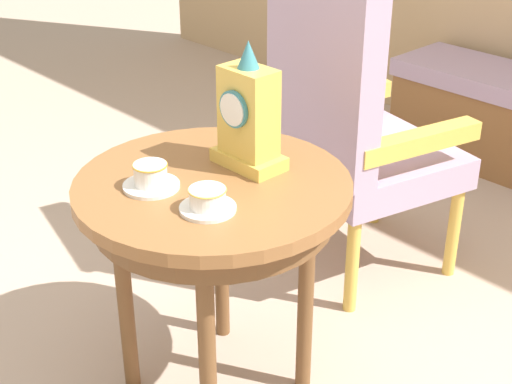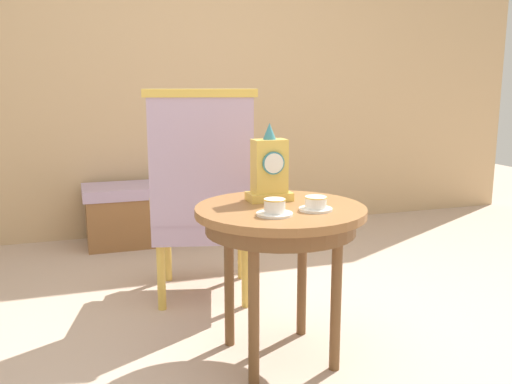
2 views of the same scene
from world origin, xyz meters
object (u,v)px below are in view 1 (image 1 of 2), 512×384
(teacup_right, at_px, (208,200))
(teacup_left, at_px, (151,177))
(armchair, at_px, (349,117))
(window_bench, at_px, (502,119))
(mantel_clock, at_px, (248,118))
(side_table, at_px, (212,209))

(teacup_right, bearing_deg, teacup_left, -171.91)
(teacup_left, xyz_separation_m, teacup_right, (0.19, 0.03, -0.00))
(teacup_left, distance_m, armchair, 0.87)
(teacup_left, distance_m, window_bench, 2.14)
(mantel_clock, distance_m, window_bench, 1.93)
(side_table, xyz_separation_m, armchair, (-0.16, 0.73, 0.00))
(side_table, bearing_deg, window_bench, 97.30)
(side_table, bearing_deg, mantel_clock, 91.55)
(teacup_left, relative_size, teacup_right, 1.05)
(teacup_right, bearing_deg, window_bench, 99.91)
(teacup_right, bearing_deg, armchair, 108.01)
(teacup_right, distance_m, window_bench, 2.14)
(mantel_clock, bearing_deg, side_table, -88.45)
(teacup_left, relative_size, window_bench, 0.14)
(mantel_clock, height_order, armchair, armchair)
(armchair, bearing_deg, window_bench, 94.10)
(window_bench, bearing_deg, teacup_left, -85.22)
(mantel_clock, height_order, window_bench, mantel_clock)
(side_table, relative_size, armchair, 0.62)
(teacup_right, xyz_separation_m, armchair, (-0.27, 0.84, -0.10))
(armchair, height_order, window_bench, armchair)
(mantel_clock, bearing_deg, teacup_right, -64.40)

